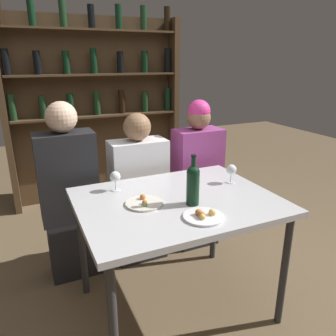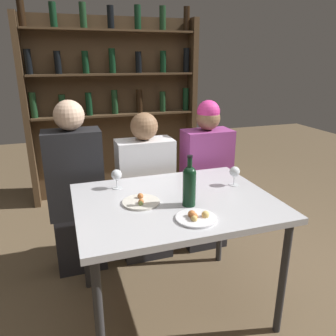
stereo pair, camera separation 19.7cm
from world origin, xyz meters
name	(u,v)px [view 1 (the left image)]	position (x,y,z in m)	size (l,w,h in m)	color
ground_plane	(176,305)	(0.00, 0.00, 0.00)	(10.00, 10.00, 0.00)	brown
dining_table	(177,210)	(0.00, 0.00, 0.69)	(1.14, 0.88, 0.76)	silver
wine_rack_wall	(96,102)	(0.00, 2.02, 1.10)	(1.88, 0.21, 2.07)	#4C3823
wine_bottle	(193,183)	(0.05, -0.10, 0.89)	(0.07, 0.07, 0.29)	black
wine_glass_0	(231,170)	(0.44, 0.09, 0.85)	(0.07, 0.07, 0.13)	silver
wine_glass_1	(115,177)	(-0.29, 0.28, 0.85)	(0.07, 0.07, 0.12)	silver
food_plate_0	(144,203)	(-0.20, 0.01, 0.77)	(0.21, 0.21, 0.04)	silver
food_plate_1	(204,216)	(0.02, -0.27, 0.77)	(0.21, 0.21, 0.04)	white
seated_person_left	(70,198)	(-0.53, 0.64, 0.61)	(0.39, 0.22, 1.28)	#26262B
seated_person_center	(139,194)	(-0.01, 0.64, 0.55)	(0.42, 0.22, 1.17)	#26262B
seated_person_right	(197,179)	(0.50, 0.64, 0.59)	(0.38, 0.22, 1.24)	#26262B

